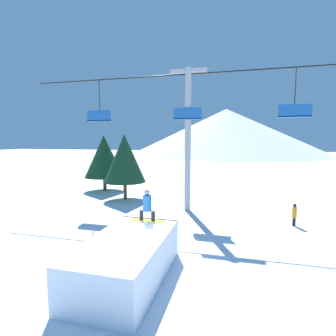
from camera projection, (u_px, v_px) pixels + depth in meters
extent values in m
plane|color=white|center=(129.00, 273.00, 9.20)|extent=(220.00, 220.00, 0.00)
cone|color=silver|center=(226.00, 132.00, 85.73)|extent=(62.77, 62.77, 14.81)
cube|color=white|center=(127.00, 259.00, 8.71)|extent=(2.40, 4.71, 1.41)
cube|color=silver|center=(149.00, 219.00, 10.86)|extent=(2.40, 0.10, 0.06)
cube|color=yellow|center=(147.00, 220.00, 10.55)|extent=(1.43, 0.26, 0.03)
cylinder|color=black|center=(141.00, 215.00, 10.59)|extent=(0.16, 0.16, 0.38)
cylinder|color=black|center=(153.00, 216.00, 10.47)|extent=(0.16, 0.16, 0.38)
cylinder|color=#1E5693|center=(147.00, 203.00, 10.48)|extent=(0.35, 0.35, 0.64)
sphere|color=#B2B2B7|center=(147.00, 192.00, 10.43)|extent=(0.23, 0.23, 0.23)
cylinder|color=#9E9EA3|center=(188.00, 141.00, 17.02)|extent=(0.40, 0.40, 9.22)
cube|color=#9E9EA3|center=(188.00, 71.00, 16.55)|extent=(2.40, 0.24, 0.24)
cylinder|color=black|center=(188.00, 74.00, 16.57)|extent=(22.18, 0.08, 0.08)
cylinder|color=#28282D|center=(100.00, 101.00, 18.31)|extent=(0.06, 0.06, 2.81)
cube|color=#195199|center=(100.00, 121.00, 18.46)|extent=(1.80, 0.44, 0.08)
cube|color=#195199|center=(99.00, 116.00, 18.25)|extent=(1.80, 0.08, 0.70)
cylinder|color=#28282D|center=(188.00, 97.00, 16.72)|extent=(0.06, 0.06, 2.81)
cube|color=#195199|center=(188.00, 119.00, 16.87)|extent=(1.80, 0.44, 0.08)
cube|color=#195199|center=(187.00, 113.00, 16.66)|extent=(1.80, 0.08, 0.70)
cylinder|color=#28282D|center=(295.00, 92.00, 15.14)|extent=(0.06, 0.06, 2.81)
cube|color=#195199|center=(294.00, 117.00, 15.28)|extent=(1.80, 0.44, 0.08)
cube|color=#195199|center=(295.00, 110.00, 15.07)|extent=(1.80, 0.08, 0.70)
cylinder|color=#4C3823|center=(125.00, 191.00, 20.64)|extent=(0.27, 0.27, 1.39)
cone|color=#14381E|center=(125.00, 158.00, 20.37)|extent=(3.26, 3.26, 3.75)
cylinder|color=#4C3823|center=(105.00, 184.00, 24.30)|extent=(0.32, 0.32, 1.27)
cone|color=#14381E|center=(104.00, 156.00, 24.03)|extent=(3.58, 3.58, 3.85)
cylinder|color=black|center=(294.00, 222.00, 14.25)|extent=(0.17, 0.17, 0.45)
cylinder|color=orange|center=(294.00, 212.00, 14.20)|extent=(0.24, 0.24, 0.60)
sphere|color=#232328|center=(295.00, 205.00, 14.16)|extent=(0.18, 0.18, 0.18)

